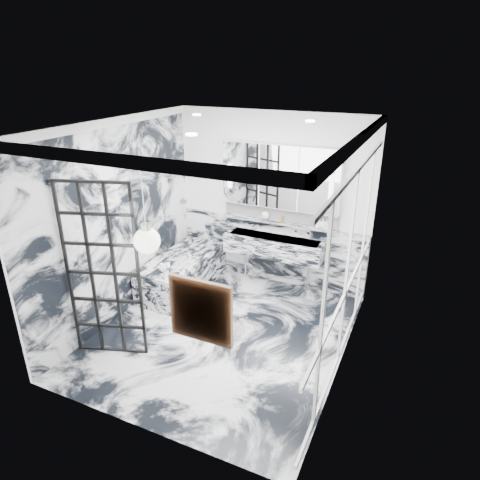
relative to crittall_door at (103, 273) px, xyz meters
The scene contains 25 objects.
floor 1.83m from the crittall_door, 39.06° to the left, with size 3.60×3.60×0.00m, color silver.
ceiling 2.21m from the crittall_door, 39.06° to the left, with size 3.60×3.60×0.00m, color white.
wall_back 2.95m from the crittall_door, 67.51° to the left, with size 3.60×3.60×0.00m, color white.
wall_front 1.46m from the crittall_door, 38.38° to the right, with size 3.60×3.60×0.00m, color white.
wall_left 1.07m from the crittall_door, 117.66° to the left, with size 3.60×3.60×0.00m, color white.
wall_right 2.88m from the crittall_door, 18.50° to the left, with size 3.60×3.60×0.00m, color white.
marble_clad_back 2.97m from the crittall_door, 67.32° to the left, with size 3.18×0.05×1.05m, color silver.
marble_clad_left 1.04m from the crittall_door, 116.92° to the left, with size 0.02×3.56×2.68m, color silver.
panel_molding 2.86m from the crittall_door, 18.63° to the left, with size 0.03×3.40×2.30m, color white.
soap_bottle_a 3.25m from the crittall_door, 53.75° to the left, with size 0.08×0.08×0.21m, color #8C5919.
soap_bottle_b 3.33m from the crittall_door, 51.92° to the left, with size 0.07×0.08×0.17m, color #4C4C51.
soap_bottle_c 3.30m from the crittall_door, 52.67° to the left, with size 0.13×0.13×0.16m, color silver.
face_pot 2.83m from the crittall_door, 68.10° to the left, with size 0.13×0.13×0.13m, color white.
amber_bottle 2.94m from the crittall_door, 63.04° to the left, with size 0.04×0.04×0.10m, color #8C5919.
flower_vase 1.22m from the crittall_door, 83.61° to the left, with size 0.08×0.08×0.12m, color silver.
crittall_door is the anchor object (origin of this frame).
artwork 2.07m from the crittall_door, 24.82° to the right, with size 0.47×0.05×0.47m, color #C97314.
pendant_light 1.38m from the crittall_door, 23.44° to the right, with size 0.25×0.25×0.25m, color white.
trough_sink 2.80m from the crittall_door, 62.70° to the left, with size 1.60×0.45×0.30m, color silver.
ledge 2.92m from the crittall_door, 64.19° to the left, with size 1.90×0.14×0.04m, color silver.
subway_tile 2.98m from the crittall_door, 64.71° to the left, with size 1.90×0.03×0.23m, color white.
mirror_cabinet 3.01m from the crittall_door, 64.23° to the left, with size 1.90×0.16×1.00m, color white.
sconce_left 2.66m from the crittall_door, 79.90° to the left, with size 0.07×0.07×0.40m, color white.
sconce_right 3.36m from the crittall_door, 50.53° to the left, with size 0.07×0.07×0.40m, color white.
bathtub 2.00m from the crittall_door, 91.66° to the left, with size 0.75×1.65×0.55m, color silver.
Camera 1 is at (2.26, -4.37, 3.47)m, focal length 32.00 mm.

